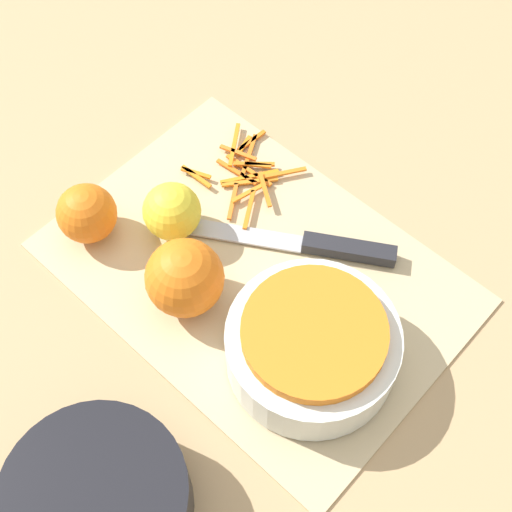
{
  "coord_description": "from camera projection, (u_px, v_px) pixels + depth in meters",
  "views": [
    {
      "loc": [
        -0.27,
        0.29,
        0.69
      ],
      "look_at": [
        0.0,
        0.0,
        0.04
      ],
      "focal_mm": 50.0,
      "sensor_mm": 36.0,
      "label": 1
    }
  ],
  "objects": [
    {
      "name": "peel_pile",
      "position": [
        245.0,
        172.0,
        0.85
      ],
      "size": [
        0.12,
        0.13,
        0.01
      ],
      "color": "orange",
      "rests_on": "cutting_board"
    },
    {
      "name": "cutting_board",
      "position": [
        256.0,
        272.0,
        0.79
      ],
      "size": [
        0.44,
        0.31,
        0.01
      ],
      "color": "#CCB284",
      "rests_on": "ground_plane"
    },
    {
      "name": "orange_left",
      "position": [
        87.0,
        213.0,
        0.79
      ],
      "size": [
        0.07,
        0.07,
        0.07
      ],
      "color": "orange",
      "rests_on": "cutting_board"
    },
    {
      "name": "bowl_speckled",
      "position": [
        312.0,
        345.0,
        0.7
      ],
      "size": [
        0.17,
        0.17,
        0.07
      ],
      "color": "silver",
      "rests_on": "cutting_board"
    },
    {
      "name": "orange_right",
      "position": [
        185.0,
        278.0,
        0.73
      ],
      "size": [
        0.08,
        0.08,
        0.08
      ],
      "color": "orange",
      "rests_on": "cutting_board"
    },
    {
      "name": "ground_plane",
      "position": [
        256.0,
        273.0,
        0.79
      ],
      "size": [
        4.0,
        4.0,
        0.0
      ],
      "primitive_type": "plane",
      "color": "tan"
    },
    {
      "name": "lemon",
      "position": [
        172.0,
        211.0,
        0.79
      ],
      "size": [
        0.07,
        0.07,
        0.07
      ],
      "color": "yellow",
      "rests_on": "cutting_board"
    },
    {
      "name": "knife",
      "position": [
        319.0,
        245.0,
        0.8
      ],
      "size": [
        0.24,
        0.16,
        0.02
      ],
      "rotation": [
        0.0,
        0.0,
        0.55
      ],
      "color": "#232328",
      "rests_on": "cutting_board"
    },
    {
      "name": "bowl_dark",
      "position": [
        98.0,
        502.0,
        0.63
      ],
      "size": [
        0.17,
        0.17,
        0.06
      ],
      "color": "black",
      "rests_on": "ground_plane"
    }
  ]
}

